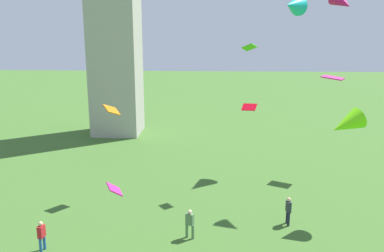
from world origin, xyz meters
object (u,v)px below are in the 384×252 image
object	(u,v)px
kite_flying_0	(112,110)
kite_flying_8	(249,47)
person_1	(190,222)
kite_flying_7	(342,2)
kite_flying_1	(249,107)
person_3	(42,234)
kite_flying_5	(293,6)
kite_flying_2	(114,189)
kite_flying_6	(346,124)
kite_flying_4	(333,78)
person_2	(288,209)

from	to	relation	value
kite_flying_0	kite_flying_8	distance (m)	10.80
person_1	kite_flying_8	size ratio (longest dim) A/B	1.55
kite_flying_7	kite_flying_8	bearing A→B (deg)	133.28
kite_flying_7	kite_flying_8	xyz separation A→B (m)	(-5.87, 1.50, -3.01)
kite_flying_0	kite_flying_1	xyz separation A→B (m)	(9.06, -5.52, 1.31)
person_3	kite_flying_8	world-z (taller)	kite_flying_8
kite_flying_5	person_3	bearing A→B (deg)	-99.85
kite_flying_2	kite_flying_8	size ratio (longest dim) A/B	1.15
person_1	kite_flying_6	bearing A→B (deg)	39.48
person_3	kite_flying_5	size ratio (longest dim) A/B	0.65
kite_flying_2	kite_flying_4	distance (m)	20.59
person_1	kite_flying_5	world-z (taller)	kite_flying_5
person_3	kite_flying_6	bearing A→B (deg)	-67.96
kite_flying_2	kite_flying_1	bearing A→B (deg)	-97.30
person_2	kite_flying_1	world-z (taller)	kite_flying_1
kite_flying_5	kite_flying_6	distance (m)	13.19
kite_flying_4	kite_flying_6	xyz separation A→B (m)	(-1.62, -9.02, -1.82)
kite_flying_0	kite_flying_2	distance (m)	8.32
person_2	kite_flying_8	bearing A→B (deg)	-163.18
kite_flying_1	kite_flying_8	size ratio (longest dim) A/B	0.77
kite_flying_4	kite_flying_8	size ratio (longest dim) A/B	1.75
person_1	person_2	world-z (taller)	person_2
kite_flying_1	kite_flying_7	xyz separation A→B (m)	(6.45, 6.42, 5.92)
kite_flying_1	kite_flying_2	bearing A→B (deg)	37.29
kite_flying_8	kite_flying_5	bearing A→B (deg)	-87.52
kite_flying_7	kite_flying_8	distance (m)	6.76
person_1	kite_flying_7	xyz separation A→B (m)	(9.68, 6.78, 12.68)
kite_flying_4	kite_flying_5	bearing A→B (deg)	-176.88
person_1	kite_flying_7	world-z (taller)	kite_flying_7
kite_flying_2	kite_flying_8	world-z (taller)	kite_flying_8
kite_flying_0	kite_flying_2	bearing A→B (deg)	47.81
kite_flying_5	kite_flying_8	size ratio (longest dim) A/B	2.37
person_1	kite_flying_2	distance (m)	5.01
person_1	kite_flying_6	xyz separation A→B (m)	(9.33, 2.81, 5.32)
person_3	kite_flying_7	distance (m)	23.41
person_2	kite_flying_7	xyz separation A→B (m)	(3.67, 4.76, 12.66)
kite_flying_5	kite_flying_7	bearing A→B (deg)	-38.06
kite_flying_6	kite_flying_8	distance (m)	8.91
person_2	person_1	bearing A→B (deg)	-73.99
kite_flying_6	kite_flying_5	bearing A→B (deg)	167.07
kite_flying_1	kite_flying_4	bearing A→B (deg)	-102.91
kite_flying_6	person_3	bearing A→B (deg)	-96.31
kite_flying_4	kite_flying_7	world-z (taller)	kite_flying_7
kite_flying_0	kite_flying_7	world-z (taller)	kite_flying_7
person_2	kite_flying_6	world-z (taller)	kite_flying_6
kite_flying_0	kite_flying_1	distance (m)	10.69
kite_flying_1	kite_flying_5	world-z (taller)	kite_flying_5
kite_flying_0	person_3	bearing A→B (deg)	17.80
kite_flying_4	kite_flying_7	bearing A→B (deg)	-73.49
person_3	kite_flying_2	world-z (taller)	kite_flying_2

